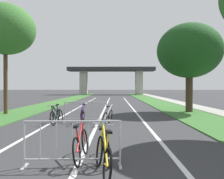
% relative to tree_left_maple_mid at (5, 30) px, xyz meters
% --- Properties ---
extents(grass_verge_left, '(2.95, 65.12, 0.05)m').
position_rel_tree_left_maple_mid_xyz_m(grass_verge_left, '(0.58, 13.05, -5.53)').
color(grass_verge_left, '#386B2D').
rests_on(grass_verge_left, ground).
extents(grass_verge_right, '(2.95, 65.12, 0.05)m').
position_rel_tree_left_maple_mid_xyz_m(grass_verge_right, '(12.05, 13.05, -5.53)').
color(grass_verge_right, '#386B2D').
rests_on(grass_verge_right, ground).
extents(sidewalk_path_right, '(1.67, 65.12, 0.08)m').
position_rel_tree_left_maple_mid_xyz_m(sidewalk_path_right, '(14.36, 13.05, -5.52)').
color(sidewalk_path_right, '#9E9B93').
rests_on(sidewalk_path_right, ground).
extents(lane_stripe_center, '(0.14, 37.67, 0.01)m').
position_rel_tree_left_maple_mid_xyz_m(lane_stripe_center, '(6.32, 5.24, -5.55)').
color(lane_stripe_center, silver).
rests_on(lane_stripe_center, ground).
extents(lane_stripe_right_lane, '(0.14, 37.67, 0.01)m').
position_rel_tree_left_maple_mid_xyz_m(lane_stripe_right_lane, '(8.66, 5.24, -5.55)').
color(lane_stripe_right_lane, silver).
rests_on(lane_stripe_right_lane, ground).
extents(lane_stripe_left_lane, '(0.14, 37.67, 0.01)m').
position_rel_tree_left_maple_mid_xyz_m(lane_stripe_left_lane, '(3.97, 5.24, -5.55)').
color(lane_stripe_left_lane, silver).
rests_on(lane_stripe_left_lane, ground).
extents(overpass_bridge, '(20.40, 4.31, 6.45)m').
position_rel_tree_left_maple_mid_xyz_m(overpass_bridge, '(6.32, 40.22, -0.72)').
color(overpass_bridge, '#2D2D30').
rests_on(overpass_bridge, ground).
extents(tree_left_maple_mid, '(3.88, 3.88, 7.22)m').
position_rel_tree_left_maple_mid_xyz_m(tree_left_maple_mid, '(0.00, 0.00, 0.00)').
color(tree_left_maple_mid, '#4C3823').
rests_on(tree_left_maple_mid, ground).
extents(tree_right_oak_near, '(4.54, 4.54, 6.31)m').
position_rel_tree_left_maple_mid_xyz_m(tree_right_oak_near, '(12.45, 1.43, -1.20)').
color(tree_right_oak_near, '#3D2D1E').
rests_on(tree_right_oak_near, ground).
extents(crowd_barrier_nearest, '(2.22, 0.54, 1.05)m').
position_rel_tree_left_maple_mid_xyz_m(crowd_barrier_nearest, '(6.21, -10.00, -5.04)').
color(crowd_barrier_nearest, '#ADADB2').
rests_on(crowd_barrier_nearest, ground).
extents(crowd_barrier_second, '(2.22, 0.54, 1.05)m').
position_rel_tree_left_maple_mid_xyz_m(crowd_barrier_second, '(5.67, -3.45, -5.04)').
color(crowd_barrier_second, '#ADADB2').
rests_on(crowd_barrier_second, ground).
extents(bicycle_black_0, '(0.52, 1.69, 0.96)m').
position_rel_tree_left_maple_mid_xyz_m(bicycle_black_0, '(4.32, -3.86, -5.18)').
color(bicycle_black_0, black).
rests_on(bicycle_black_0, ground).
extents(bicycle_teal_1, '(0.44, 1.61, 0.95)m').
position_rel_tree_left_maple_mid_xyz_m(bicycle_teal_1, '(6.96, -9.55, -5.21)').
color(bicycle_teal_1, black).
rests_on(bicycle_teal_1, ground).
extents(bicycle_red_2, '(0.53, 1.72, 0.91)m').
position_rel_tree_left_maple_mid_xyz_m(bicycle_red_2, '(6.33, -9.52, -5.18)').
color(bicycle_red_2, black).
rests_on(bicycle_red_2, ground).
extents(bicycle_silver_3, '(0.69, 1.67, 0.96)m').
position_rel_tree_left_maple_mid_xyz_m(bicycle_silver_3, '(6.82, -4.06, -5.18)').
color(bicycle_silver_3, black).
rests_on(bicycle_silver_3, ground).
extents(bicycle_purple_4, '(0.52, 1.65, 1.00)m').
position_rel_tree_left_maple_mid_xyz_m(bicycle_purple_4, '(5.58, -3.92, -5.17)').
color(bicycle_purple_4, black).
rests_on(bicycle_purple_4, ground).
extents(bicycle_green_5, '(0.45, 1.70, 0.89)m').
position_rel_tree_left_maple_mid_xyz_m(bicycle_green_5, '(4.04, -3.04, -5.21)').
color(bicycle_green_5, black).
rests_on(bicycle_green_5, ground).
extents(bicycle_yellow_6, '(0.50, 1.74, 1.00)m').
position_rel_tree_left_maple_mid_xyz_m(bicycle_yellow_6, '(6.92, -10.47, -5.17)').
color(bicycle_yellow_6, black).
rests_on(bicycle_yellow_6, ground).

